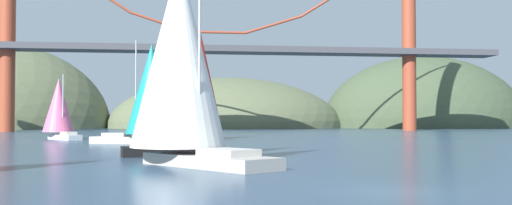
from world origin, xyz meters
The scene contains 9 objects.
ground_plane centered at (0.00, 0.00, 0.00)m, with size 360.00×360.00×0.00m, color #2D4760.
headland_center centered at (5.00, 135.00, 0.00)m, with size 62.73×44.00×26.72m, color #5B6647.
headland_right centered at (60.00, 135.00, 0.00)m, with size 57.39×44.00×39.77m, color #425138.
suspension_bridge centered at (0.00, 95.00, 18.15)m, with size 115.11×6.00×41.19m.
sailboat_blue_spinnaker centered at (-5.36, 50.52, 4.57)m, with size 9.76×6.51×9.72m.
sailboat_scarlet_sail centered at (-6.05, 20.25, 4.53)m, with size 7.14×4.03×8.93m.
sailboat_teal_sail centered at (-10.07, 38.40, 5.13)m, with size 9.33×6.58×10.20m.
sailboat_white_mainsail centered at (-7.11, 13.00, 5.80)m, with size 8.72×10.01×12.28m.
sailboat_pink_spinnaker centered at (-21.56, 52.88, 3.81)m, with size 5.95×6.93×7.71m.
Camera 1 is at (-7.07, -18.61, 2.46)m, focal length 40.55 mm.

